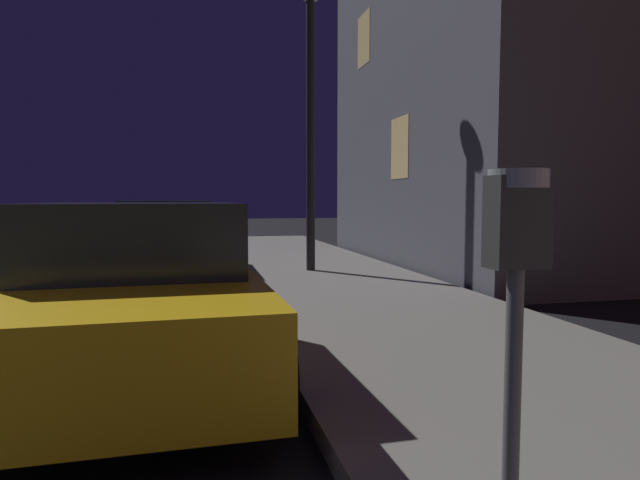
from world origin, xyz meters
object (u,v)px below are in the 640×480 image
object	(u,v)px
parking_meter	(516,275)
car_blue	(168,238)
car_green	(176,225)
car_yellow_cab	(139,289)
street_lamp	(311,77)

from	to	relation	value
parking_meter	car_blue	world-z (taller)	parking_meter
parking_meter	car_blue	xyz separation A→B (m)	(-1.47, 9.36, -0.50)
parking_meter	car_blue	bearing A→B (deg)	98.91
car_blue	car_green	xyz separation A→B (m)	(-0.00, 5.74, -0.01)
car_yellow_cab	car_blue	xyz separation A→B (m)	(-0.00, 6.14, 0.01)
parking_meter	street_lamp	xyz separation A→B (m)	(1.11, 8.26, 2.44)
car_yellow_cab	street_lamp	world-z (taller)	street_lamp
street_lamp	car_green	bearing A→B (deg)	110.67
car_blue	street_lamp	world-z (taller)	street_lamp
car_yellow_cab	car_green	size ratio (longest dim) A/B	1.07
parking_meter	car_yellow_cab	distance (m)	3.58
car_green	car_blue	bearing A→B (deg)	-90.00
car_green	street_lamp	bearing A→B (deg)	-69.33
parking_meter	street_lamp	world-z (taller)	street_lamp
car_blue	street_lamp	distance (m)	4.06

